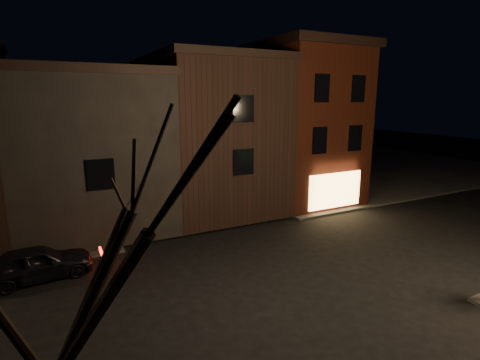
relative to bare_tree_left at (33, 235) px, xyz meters
name	(u,v)px	position (x,y,z in m)	size (l,w,h in m)	color
ground	(273,273)	(8.00, 7.00, -5.43)	(120.00, 120.00, 0.00)	black
sidewalk_far_right	(329,162)	(28.00, 27.00, -5.37)	(30.00, 30.00, 0.12)	#2D2B28
corner_building	(299,122)	(16.00, 16.47, -0.03)	(6.50, 8.50, 10.50)	#45180C
row_building_a	(207,133)	(9.50, 17.50, -0.60)	(7.30, 10.30, 9.40)	black
row_building_b	(88,148)	(2.25, 17.50, -1.10)	(7.80, 10.30, 8.40)	black
bare_tree_left	(33,235)	(0.00, 0.00, 0.00)	(5.60, 5.60, 7.50)	black
parked_car_a	(37,263)	(-0.56, 10.86, -4.74)	(1.63, 4.05, 1.38)	black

